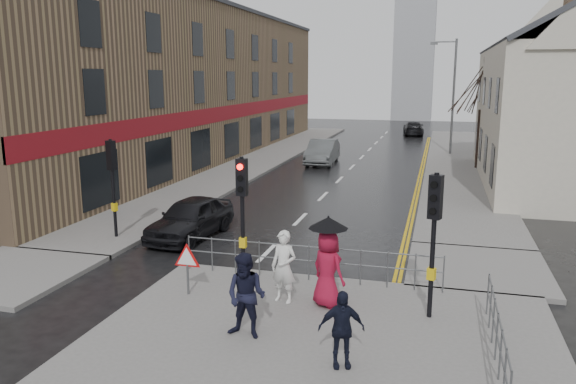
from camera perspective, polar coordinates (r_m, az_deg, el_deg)
The scene contains 24 objects.
ground at distance 15.64m, azimuth -5.48°, elevation -9.45°, with size 120.00×120.00×0.00m, color black.
near_pavement at distance 11.76m, azimuth 2.58°, elevation -16.52°, with size 10.00×9.00×0.14m, color #605E5B.
left_pavement at distance 38.85m, azimuth -2.56°, elevation 3.49°, with size 4.00×44.00×0.14m, color #605E5B.
right_pavement at distance 39.04m, azimuth 16.91°, elevation 3.04°, with size 4.00×40.00×0.14m, color #605E5B.
pavement_bridge_right at distance 17.57m, azimuth 18.69°, elevation -7.37°, with size 4.00×4.20×0.14m, color #605E5B.
pavement_stub_left at distance 18.10m, azimuth -26.50°, elevation -7.45°, with size 4.00×4.20×0.14m, color #605E5B.
building_left_terrace at distance 39.57m, azimuth -10.82°, elevation 10.62°, with size 8.00×42.00×10.00m, color #82664B.
church_tower at distance 75.79m, azimuth 12.72°, elevation 14.01°, with size 5.00×5.00×18.00m, color #94979D.
traffic_signal_near_left at distance 15.04m, azimuth -4.68°, elevation -0.50°, with size 0.28×0.27×3.40m.
traffic_signal_near_right at distance 13.01m, azimuth 14.64°, elevation -2.79°, with size 0.34×0.33×3.40m.
traffic_signal_far_left at distance 20.03m, azimuth -17.42°, elevation 2.07°, with size 0.34×0.33×3.40m.
guard_railing_front at distance 15.35m, azimuth 2.13°, elevation -6.40°, with size 7.14×0.04×1.00m.
guard_railing_side at distance 11.95m, azimuth 20.50°, elevation -12.69°, with size 0.04×4.54×1.00m.
warning_sign at distance 14.54m, azimuth -10.21°, elevation -6.88°, with size 0.80×0.07×1.35m.
street_lamp at distance 41.63m, azimuth 16.24°, elevation 10.00°, with size 1.83×0.25×8.00m.
tree_near at distance 35.70m, azimuth 19.15°, elevation 10.31°, with size 2.40×2.40×6.58m.
tree_far at distance 43.73m, azimuth 19.08°, elevation 9.52°, with size 2.40×2.40×5.64m.
pedestrian_a at distance 13.88m, azimuth -0.43°, elevation -7.59°, with size 0.66×0.43×1.81m, color silver.
pedestrian_b at distance 12.11m, azimuth -4.26°, elevation -10.48°, with size 0.90×0.70×1.85m, color black.
pedestrian_with_umbrella at distance 13.57m, azimuth 4.07°, elevation -6.88°, with size 1.10×1.00×2.23m.
pedestrian_d at distance 11.05m, azimuth 5.43°, elevation -13.67°, with size 0.90×0.37×1.53m, color black.
car_parked at distance 20.11m, azimuth -9.87°, elevation -2.61°, with size 1.69×4.19×1.43m, color black.
car_mid at distance 36.55m, azimuth 3.51°, elevation 4.09°, with size 1.66×4.76×1.57m, color #4A4E4F.
car_far at distance 55.55m, azimuth 12.61°, elevation 6.32°, with size 1.83×4.51×1.31m, color black.
Camera 1 is at (5.22, -13.62, 5.64)m, focal length 35.00 mm.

